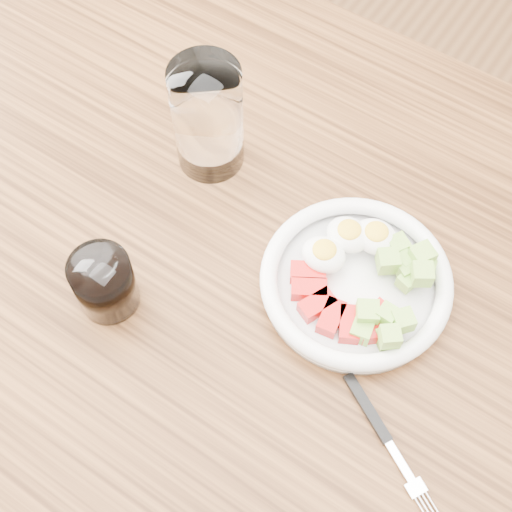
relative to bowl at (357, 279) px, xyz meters
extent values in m
plane|color=brown|center=(-0.10, -0.05, -0.79)|extent=(4.00, 4.00, 0.00)
cube|color=brown|center=(-0.75, 0.30, -0.43)|extent=(0.07, 0.07, 0.73)
cube|color=brown|center=(-0.10, -0.05, -0.04)|extent=(1.50, 0.90, 0.04)
cylinder|color=white|center=(0.00, 0.00, -0.01)|extent=(0.22, 0.22, 0.01)
torus|color=white|center=(0.00, 0.00, 0.00)|extent=(0.22, 0.22, 0.02)
cube|color=#BA0E0B|center=(-0.05, -0.03, 0.00)|extent=(0.05, 0.04, 0.02)
cube|color=#BA0E0B|center=(-0.04, -0.04, 0.00)|extent=(0.05, 0.04, 0.02)
cube|color=#BA0E0B|center=(-0.02, -0.05, 0.00)|extent=(0.04, 0.05, 0.02)
cube|color=#BA0E0B|center=(0.00, -0.06, 0.00)|extent=(0.03, 0.04, 0.02)
cube|color=#BA0E0B|center=(0.02, -0.05, 0.00)|extent=(0.04, 0.05, 0.02)
cube|color=#BA0E0B|center=(0.04, -0.04, 0.00)|extent=(0.04, 0.05, 0.02)
cube|color=#BA0E0B|center=(0.05, -0.03, 0.00)|extent=(0.04, 0.03, 0.02)
ellipsoid|color=white|center=(-0.04, 0.04, 0.01)|extent=(0.05, 0.05, 0.03)
ellipsoid|color=yellow|center=(-0.04, 0.04, 0.02)|extent=(0.03, 0.03, 0.01)
ellipsoid|color=white|center=(-0.01, 0.05, 0.01)|extent=(0.05, 0.05, 0.03)
ellipsoid|color=yellow|center=(-0.01, 0.05, 0.02)|extent=(0.03, 0.03, 0.01)
ellipsoid|color=white|center=(-0.05, 0.00, 0.01)|extent=(0.05, 0.05, 0.03)
ellipsoid|color=yellow|center=(-0.05, 0.00, 0.02)|extent=(0.03, 0.03, 0.01)
cube|color=#9AC84C|center=(0.02, 0.04, 0.01)|extent=(0.03, 0.03, 0.02)
cube|color=#9AC84C|center=(0.06, 0.03, 0.03)|extent=(0.03, 0.03, 0.02)
cube|color=#9AC84C|center=(0.05, -0.03, 0.02)|extent=(0.02, 0.02, 0.02)
cube|color=#9AC84C|center=(0.05, 0.06, 0.02)|extent=(0.03, 0.03, 0.02)
cube|color=#9AC84C|center=(0.06, 0.05, 0.01)|extent=(0.02, 0.02, 0.02)
cube|color=#9AC84C|center=(0.04, 0.05, 0.01)|extent=(0.02, 0.02, 0.02)
cube|color=#9AC84C|center=(0.03, -0.04, 0.01)|extent=(0.03, 0.03, 0.02)
cube|color=#9AC84C|center=(0.05, 0.03, 0.01)|extent=(0.02, 0.02, 0.02)
cube|color=#9AC84C|center=(0.04, -0.06, 0.00)|extent=(0.03, 0.03, 0.02)
cube|color=#9AC84C|center=(0.04, 0.04, 0.01)|extent=(0.03, 0.03, 0.02)
cube|color=#9AC84C|center=(0.07, -0.03, 0.02)|extent=(0.03, 0.03, 0.02)
cube|color=#9AC84C|center=(0.07, -0.05, 0.02)|extent=(0.03, 0.03, 0.02)
cube|color=#9AC84C|center=(0.05, 0.05, 0.02)|extent=(0.03, 0.03, 0.02)
cube|color=#9AC84C|center=(0.02, 0.06, 0.01)|extent=(0.03, 0.03, 0.02)
cube|color=#9AC84C|center=(0.02, 0.03, 0.01)|extent=(0.03, 0.03, 0.02)
cube|color=#9AC84C|center=(0.06, -0.05, 0.00)|extent=(0.03, 0.03, 0.02)
cube|color=black|center=(0.08, -0.12, -0.02)|extent=(0.08, 0.05, 0.01)
cube|color=silver|center=(0.14, -0.15, -0.02)|extent=(0.05, 0.03, 0.00)
cube|color=silver|center=(0.17, -0.17, -0.02)|extent=(0.02, 0.02, 0.00)
cylinder|color=silver|center=(0.18, -0.18, -0.02)|extent=(0.03, 0.02, 0.00)
cylinder|color=silver|center=(0.19, -0.18, -0.02)|extent=(0.03, 0.02, 0.00)
cylinder|color=silver|center=(0.19, -0.18, -0.02)|extent=(0.03, 0.02, 0.00)
cylinder|color=silver|center=(0.19, -0.17, -0.02)|extent=(0.03, 0.02, 0.00)
cylinder|color=white|center=(-0.25, 0.06, 0.06)|extent=(0.09, 0.09, 0.16)
cylinder|color=white|center=(-0.23, -0.17, 0.02)|extent=(0.07, 0.07, 0.08)
cylinder|color=black|center=(-0.23, -0.17, 0.02)|extent=(0.06, 0.06, 0.07)
camera|label=1|loc=(0.11, -0.38, 0.73)|focal=50.00mm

